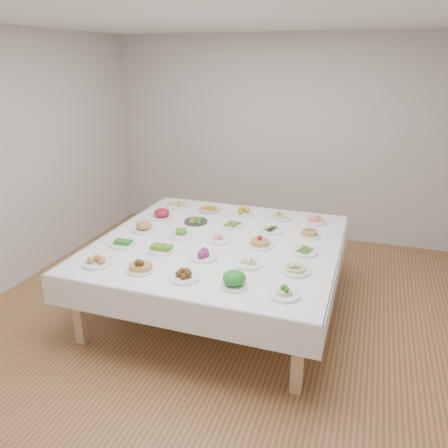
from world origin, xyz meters
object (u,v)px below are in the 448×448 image
(dish_12, at_px, (218,238))
(dish_0, at_px, (98,259))
(dish_24, at_px, (315,219))
(display_table, at_px, (219,247))

(dish_12, bearing_deg, dish_0, -134.33)
(dish_0, bearing_deg, dish_24, 45.28)
(display_table, height_order, dish_12, dish_12)
(dish_0, distance_m, dish_12, 1.19)
(display_table, distance_m, dish_0, 1.20)
(display_table, bearing_deg, dish_0, -134.48)
(dish_24, bearing_deg, display_table, -134.95)
(dish_12, bearing_deg, dish_24, 44.90)
(dish_12, height_order, dish_24, dish_24)
(dish_0, distance_m, dish_24, 2.38)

